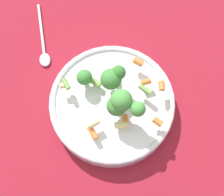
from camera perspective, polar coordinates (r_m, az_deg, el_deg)
name	(u,v)px	position (r m, az deg, el deg)	size (l,w,h in m)	color
ground_plane	(112,107)	(0.71, 0.00, -1.71)	(3.00, 3.00, 0.00)	maroon
bowl	(112,104)	(0.68, 0.00, -1.06)	(0.27, 0.27, 0.05)	silver
pasta_salad	(115,93)	(0.62, 0.49, 0.99)	(0.16, 0.21, 0.08)	#8CB766
spoon	(43,46)	(0.78, -12.45, 9.24)	(0.18, 0.04, 0.01)	silver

